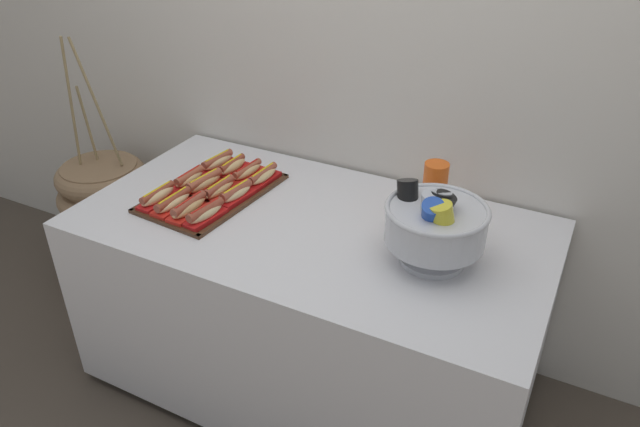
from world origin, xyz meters
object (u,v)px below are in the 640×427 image
floor_vase (111,225)px  hot_dog_4 (189,179)px  hot_dog_8 (218,162)px  hot_dog_9 (232,167)px  hot_dog_5 (204,183)px  punch_bowl (435,223)px  hot_dog_11 (263,176)px  hot_dog_7 (236,194)px  hot_dog_1 (173,203)px  hot_dog_0 (158,197)px  cup_stack (434,190)px  hot_dog_6 (220,189)px  hot_dog_3 (205,213)px  serving_tray (213,193)px  buffet_table (311,302)px  hot_dog_10 (247,172)px  hot_dog_2 (189,208)px

floor_vase → hot_dog_4: size_ratio=7.65×
hot_dog_8 → hot_dog_9: (0.07, -0.01, -0.00)m
hot_dog_5 → punch_bowl: 0.90m
hot_dog_5 → hot_dog_11: hot_dog_5 is taller
hot_dog_7 → hot_dog_8: 0.28m
hot_dog_1 → hot_dog_4: hot_dog_4 is taller
hot_dog_0 → cup_stack: (0.90, 0.39, 0.06)m
hot_dog_4 → hot_dog_6: 0.15m
hot_dog_3 → hot_dog_4: bearing=139.1°
hot_dog_5 → hot_dog_7: size_ratio=1.13×
hot_dog_4 → cup_stack: 0.92m
hot_dog_0 → hot_dog_5: bearing=60.9°
serving_tray → hot_dog_1: 0.17m
hot_dog_1 → punch_bowl: (0.91, 0.12, 0.11)m
cup_stack → punch_bowl: bearing=-72.7°
floor_vase → hot_dog_3: size_ratio=7.05×
hot_dog_7 → cup_stack: 0.71m
punch_bowl → hot_dog_0: bearing=-173.2°
hot_dog_7 → buffet_table: bearing=0.5°
buffet_table → serving_tray: (-0.42, 0.01, 0.36)m
floor_vase → hot_dog_9: bearing=0.1°
hot_dog_11 → hot_dog_8: bearing=175.3°
buffet_table → floor_vase: bearing=171.8°
hot_dog_6 → hot_dog_7: bearing=-4.7°
hot_dog_7 → hot_dog_9: 0.22m
hot_dog_0 → cup_stack: size_ratio=0.87×
hot_dog_0 → hot_dog_11: (0.25, 0.31, -0.00)m
hot_dog_3 → serving_tray: bearing=119.6°
floor_vase → serving_tray: 0.91m
serving_tray → hot_dog_4: (-0.11, 0.01, 0.03)m
floor_vase → punch_bowl: 1.75m
hot_dog_4 → hot_dog_5: bearing=-4.7°
floor_vase → serving_tray: bearing=-12.1°
hot_dog_11 → cup_stack: bearing=7.1°
hot_dog_4 → punch_bowl: 0.98m
hot_dog_10 → cup_stack: (0.72, 0.07, 0.07)m
serving_tray → hot_dog_1: size_ratio=3.07×
floor_vase → cup_stack: size_ratio=6.12×
hot_dog_6 → cup_stack: bearing=18.0°
serving_tray → cup_stack: size_ratio=2.76×
cup_stack → hot_dog_6: bearing=-162.0°
hot_dog_5 → hot_dog_10: (0.09, 0.16, -0.00)m
hot_dog_9 → hot_dog_8: bearing=175.3°
hot_dog_1 → hot_dog_4: 0.18m
hot_dog_0 → punch_bowl: size_ratio=0.55×
hot_dog_2 → punch_bowl: 0.85m
hot_dog_4 → hot_dog_1: bearing=-70.2°
serving_tray → hot_dog_7: size_ratio=3.30×
hot_dog_9 → hot_dog_4: bearing=-119.1°
hot_dog_6 → hot_dog_10: hot_dog_6 is taller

